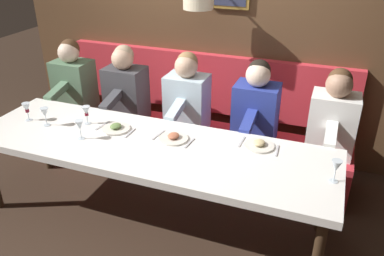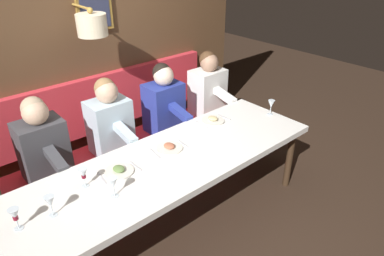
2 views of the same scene
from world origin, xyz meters
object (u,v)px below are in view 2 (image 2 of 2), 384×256
Objects in this scene: diner_far at (42,142)px; wine_glass_3 at (113,183)px; diner_nearest at (208,86)px; diner_near at (164,101)px; dining_table at (165,167)px; wine_glass_1 at (83,174)px; wine_glass_4 at (50,202)px; wine_glass_0 at (271,104)px; wine_glass_2 at (15,215)px; diner_middle at (109,119)px.

diner_far is 1.01m from wine_glass_3.
diner_nearest is 2.14m from wine_glass_3.
dining_table is at bearing 143.08° from diner_near.
wine_glass_3 is (-0.25, -0.11, 0.00)m from wine_glass_1.
wine_glass_4 is at bearing 118.73° from diner_near.
diner_near is (0.00, 0.68, 0.00)m from diner_nearest.
wine_glass_0 is 2.06m from wine_glass_1.
wine_glass_1 is at bearing -76.82° from wine_glass_2.
dining_table is 3.73× the size of diner_far.
wine_glass_2 is (-0.12, 0.53, -0.00)m from wine_glass_1.
wine_glass_0 is 2.59m from wine_glass_2.
dining_table is 0.70m from wine_glass_1.
wine_glass_2 is (-0.87, 1.85, 0.04)m from diner_near.
dining_table is 1.61m from diner_nearest.
wine_glass_2 is (0.01, 1.19, 0.17)m from dining_table.
wine_glass_2 is at bearing 78.69° from wine_glass_3.
wine_glass_0 is at bearing -140.96° from diner_near.
diner_nearest reaches higher than wine_glass_0.
diner_nearest is 4.82× the size of wine_glass_2.
wine_glass_0 is (-0.91, -0.74, 0.04)m from diner_near.
wine_glass_4 is (-0.01, 0.97, 0.18)m from dining_table.
diner_far is at bearing 38.32° from dining_table.
wine_glass_1 and wine_glass_4 have the same top height.
wine_glass_4 is (-0.90, 0.95, 0.04)m from diner_middle.
wine_glass_3 is 0.43m from wine_glass_4.
dining_table is 0.99m from wine_glass_4.
diner_nearest is at bearing -90.00° from diner_near.
wine_glass_2 is at bearing 115.13° from diner_near.
diner_middle is at bearing 90.00° from diner_nearest.
wine_glass_2 is (-0.87, 1.17, 0.04)m from diner_middle.
wine_glass_2 reaches higher than dining_table.
wine_glass_0 is (-0.91, -2.10, 0.04)m from diner_far.
wine_glass_0 is at bearing -87.39° from wine_glass_3.
diner_nearest reaches higher than wine_glass_2.
diner_middle is 0.68m from diner_far.
diner_near is 1.86m from wine_glass_4.
diner_middle is at bearing -28.08° from wine_glass_3.
diner_nearest is 4.82× the size of wine_glass_1.
wine_glass_0 is 1.00× the size of wine_glass_2.
diner_near reaches higher than wine_glass_3.
diner_near is at bearing 39.04° from wine_glass_0.
wine_glass_0 and wine_glass_3 have the same top height.
diner_near is at bearing -60.61° from wine_glass_1.
diner_near and diner_far have the same top height.
diner_middle is (0.88, 0.02, 0.13)m from dining_table.
wine_glass_3 is at bearing 101.68° from dining_table.
wine_glass_2 is at bearing 126.60° from diner_middle.
dining_table is 3.73× the size of diner_near.
diner_near reaches higher than wine_glass_4.
diner_nearest is 1.36m from diner_middle.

